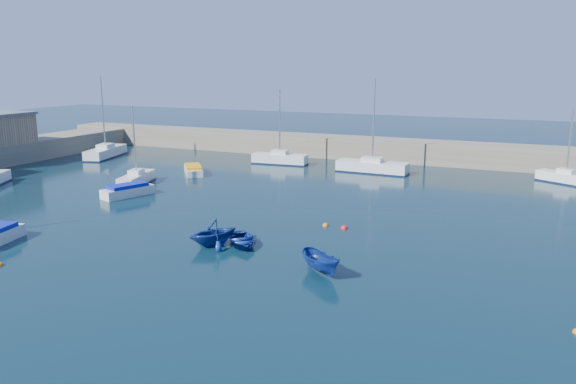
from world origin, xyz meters
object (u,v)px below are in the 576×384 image
at_px(sailboat_6, 372,167).
at_px(sailboat_7, 566,178).
at_px(sailboat_5, 280,158).
at_px(dinghy_center, 242,240).
at_px(dinghy_right, 321,263).
at_px(motorboat_1, 128,191).
at_px(dinghy_left, 213,233).
at_px(sailboat_4, 106,152).
at_px(sailboat_3, 137,179).
at_px(motorboat_2, 193,170).

xyz_separation_m(sailboat_6, sailboat_7, (19.29, 2.09, -0.09)).
height_order(sailboat_5, dinghy_center, sailboat_5).
bearing_deg(sailboat_7, dinghy_right, -171.51).
height_order(sailboat_6, dinghy_center, sailboat_6).
xyz_separation_m(motorboat_1, dinghy_right, (22.70, -11.06, 0.09)).
bearing_deg(dinghy_center, sailboat_7, 17.66).
bearing_deg(motorboat_1, dinghy_right, -6.13).
xyz_separation_m(sailboat_6, dinghy_left, (-2.63, -29.20, 0.21)).
xyz_separation_m(motorboat_1, dinghy_left, (14.45, -9.14, 0.36)).
bearing_deg(dinghy_right, dinghy_center, 103.97).
bearing_deg(sailboat_7, sailboat_4, 126.83).
bearing_deg(dinghy_left, sailboat_5, 137.12).
distance_m(sailboat_6, dinghy_center, 28.41).
relative_size(sailboat_5, dinghy_left, 2.60).
bearing_deg(sailboat_3, dinghy_center, -49.27).
height_order(motorboat_2, dinghy_center, motorboat_2).
height_order(motorboat_1, dinghy_center, motorboat_1).
height_order(sailboat_4, dinghy_left, sailboat_4).
bearing_deg(sailboat_5, motorboat_1, 160.75).
xyz_separation_m(sailboat_4, dinghy_right, (39.77, -27.63, -0.06)).
distance_m(motorboat_1, dinghy_right, 25.25).
bearing_deg(dinghy_right, motorboat_2, 82.40).
xyz_separation_m(motorboat_2, dinghy_center, (16.63, -19.79, -0.09)).
bearing_deg(motorboat_2, motorboat_1, -125.57).
xyz_separation_m(sailboat_3, motorboat_1, (2.57, -4.48, -0.07)).
distance_m(sailboat_4, motorboat_2, 17.33).
distance_m(sailboat_3, motorboat_2, 7.28).
height_order(dinghy_center, dinghy_right, dinghy_right).
height_order(sailboat_6, dinghy_left, sailboat_6).
xyz_separation_m(sailboat_4, sailboat_7, (53.44, 5.59, -0.10)).
bearing_deg(sailboat_6, sailboat_7, -81.60).
distance_m(sailboat_3, dinghy_center, 22.65).
relative_size(sailboat_4, motorboat_1, 2.08).
distance_m(motorboat_1, dinghy_center, 18.14).
relative_size(sailboat_6, motorboat_2, 2.16).
bearing_deg(motorboat_2, dinghy_right, -82.30).
bearing_deg(sailboat_5, dinghy_right, -156.44).
bearing_deg(motorboat_1, motorboat_2, 112.44).
relative_size(sailboat_7, motorboat_1, 1.53).
bearing_deg(motorboat_1, dinghy_center, -7.47).
bearing_deg(sailboat_4, motorboat_1, -58.67).
distance_m(dinghy_center, dinghy_left, 1.93).
relative_size(sailboat_3, dinghy_right, 2.38).
relative_size(sailboat_3, dinghy_left, 2.28).
bearing_deg(motorboat_2, sailboat_3, -144.51).
distance_m(motorboat_2, dinghy_center, 25.86).
distance_m(sailboat_4, sailboat_5, 22.97).
relative_size(sailboat_7, motorboat_2, 1.60).
distance_m(sailboat_3, dinghy_right, 29.66).
distance_m(sailboat_4, dinghy_right, 48.43).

